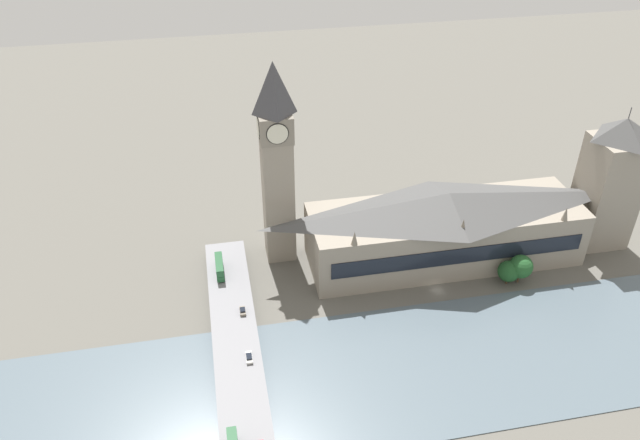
{
  "coord_description": "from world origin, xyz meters",
  "views": [
    {
      "loc": [
        -153.34,
        70.94,
        139.26
      ],
      "look_at": [
        22.99,
        36.42,
        18.64
      ],
      "focal_mm": 35.0,
      "sensor_mm": 36.0,
      "label": 1
    }
  ],
  "objects_px": {
    "clock_tower": "(277,160)",
    "victoria_tower": "(609,182)",
    "road_bridge": "(241,385)",
    "car_southbound_mid": "(249,357)",
    "parliament_hall": "(445,227)",
    "car_southbound_lead": "(243,311)",
    "double_decker_bus_lead": "(220,266)"
  },
  "relations": [
    {
      "from": "clock_tower",
      "to": "road_bridge",
      "type": "distance_m",
      "value": 75.39
    },
    {
      "from": "road_bridge",
      "to": "car_southbound_lead",
      "type": "relative_size",
      "value": 33.62
    },
    {
      "from": "clock_tower",
      "to": "car_southbound_lead",
      "type": "distance_m",
      "value": 51.25
    },
    {
      "from": "victoria_tower",
      "to": "car_southbound_lead",
      "type": "distance_m",
      "value": 138.92
    },
    {
      "from": "parliament_hall",
      "to": "clock_tower",
      "type": "relative_size",
      "value": 1.32
    },
    {
      "from": "victoria_tower",
      "to": "car_southbound_mid",
      "type": "height_order",
      "value": "victoria_tower"
    },
    {
      "from": "parliament_hall",
      "to": "road_bridge",
      "type": "xyz_separation_m",
      "value": [
        -49.61,
        77.88,
        -10.3
      ]
    },
    {
      "from": "parliament_hall",
      "to": "victoria_tower",
      "type": "relative_size",
      "value": 1.79
    },
    {
      "from": "parliament_hall",
      "to": "car_southbound_mid",
      "type": "relative_size",
      "value": 20.64
    },
    {
      "from": "parliament_hall",
      "to": "road_bridge",
      "type": "bearing_deg",
      "value": 122.5
    },
    {
      "from": "car_southbound_mid",
      "to": "double_decker_bus_lead",
      "type": "bearing_deg",
      "value": 7.93
    },
    {
      "from": "victoria_tower",
      "to": "parliament_hall",
      "type": "bearing_deg",
      "value": 90.05
    },
    {
      "from": "road_bridge",
      "to": "car_southbound_mid",
      "type": "height_order",
      "value": "car_southbound_mid"
    },
    {
      "from": "car_southbound_mid",
      "to": "parliament_hall",
      "type": "bearing_deg",
      "value": -61.19
    },
    {
      "from": "clock_tower",
      "to": "car_southbound_mid",
      "type": "bearing_deg",
      "value": 162.82
    },
    {
      "from": "double_decker_bus_lead",
      "to": "road_bridge",
      "type": "bearing_deg",
      "value": -177.11
    },
    {
      "from": "car_southbound_lead",
      "to": "road_bridge",
      "type": "bearing_deg",
      "value": 173.59
    },
    {
      "from": "road_bridge",
      "to": "parliament_hall",
      "type": "bearing_deg",
      "value": -57.5
    },
    {
      "from": "parliament_hall",
      "to": "car_southbound_mid",
      "type": "distance_m",
      "value": 85.55
    },
    {
      "from": "victoria_tower",
      "to": "road_bridge",
      "type": "relative_size",
      "value": 0.4
    },
    {
      "from": "car_southbound_mid",
      "to": "victoria_tower",
      "type": "bearing_deg",
      "value": -73.18
    },
    {
      "from": "clock_tower",
      "to": "victoria_tower",
      "type": "relative_size",
      "value": 1.36
    },
    {
      "from": "clock_tower",
      "to": "victoria_tower",
      "type": "bearing_deg",
      "value": -96.49
    },
    {
      "from": "parliament_hall",
      "to": "victoria_tower",
      "type": "bearing_deg",
      "value": -89.95
    },
    {
      "from": "parliament_hall",
      "to": "victoria_tower",
      "type": "distance_m",
      "value": 62.33
    },
    {
      "from": "clock_tower",
      "to": "victoria_tower",
      "type": "xyz_separation_m",
      "value": [
        -13.54,
        -118.97,
        -14.08
      ]
    },
    {
      "from": "double_decker_bus_lead",
      "to": "car_southbound_lead",
      "type": "xyz_separation_m",
      "value": [
        -21.67,
        -5.81,
        -2.01
      ]
    },
    {
      "from": "victoria_tower",
      "to": "double_decker_bus_lead",
      "type": "relative_size",
      "value": 4.64
    },
    {
      "from": "car_southbound_lead",
      "to": "car_southbound_mid",
      "type": "xyz_separation_m",
      "value": [
        -20.37,
        -0.04,
        -0.01
      ]
    },
    {
      "from": "clock_tower",
      "to": "car_southbound_lead",
      "type": "relative_size",
      "value": 18.15
    },
    {
      "from": "clock_tower",
      "to": "car_southbound_mid",
      "type": "height_order",
      "value": "clock_tower"
    },
    {
      "from": "double_decker_bus_lead",
      "to": "car_southbound_mid",
      "type": "relative_size",
      "value": 2.48
    }
  ]
}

